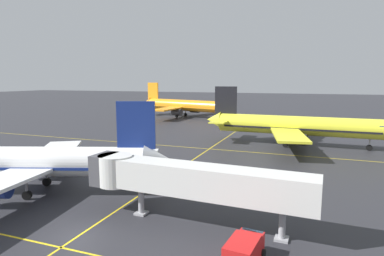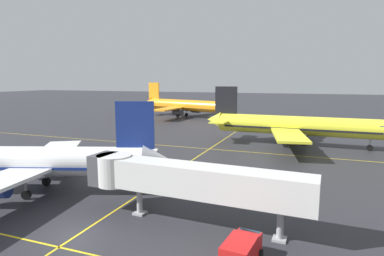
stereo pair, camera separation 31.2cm
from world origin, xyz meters
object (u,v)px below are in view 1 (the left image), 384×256
airliner_second_row (295,126)px  jet_bridge (180,179)px  airliner_third_row (184,106)px  airliner_front_gate (24,162)px  service_truck_red_van (245,250)px

airliner_second_row → jet_bridge: bearing=-101.2°
airliner_third_row → airliner_front_gate: bearing=-81.9°
airliner_third_row → jet_bridge: bearing=-68.6°
jet_bridge → airliner_front_gate: bearing=177.1°
airliner_second_row → airliner_third_row: (-38.52, 38.17, 0.11)m
airliner_second_row → service_truck_red_van: airliner_second_row is taller
airliner_front_gate → airliner_third_row: bearing=98.1°
airliner_third_row → airliner_second_row: bearing=-44.7°
airliner_second_row → airliner_front_gate: bearing=-125.2°
airliner_front_gate → airliner_second_row: size_ratio=0.89×
airliner_second_row → service_truck_red_van: bearing=-91.2°
airliner_front_gate → airliner_third_row: 77.96m
service_truck_red_van → jet_bridge: bearing=143.7°
airliner_front_gate → service_truck_red_van: size_ratio=7.68×
airliner_second_row → service_truck_red_van: 45.25m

